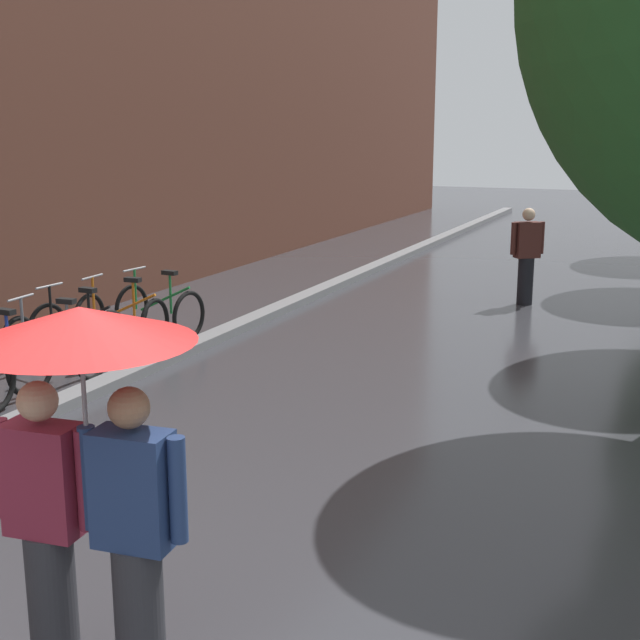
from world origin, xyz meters
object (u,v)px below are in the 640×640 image
Objects in this scene: parked_bicycle_6 at (160,310)px; pedestrian_walking_midground at (527,256)px; parked_bicycle_3 at (55,346)px; parked_bicycle_5 at (122,319)px; couple_under_umbrella at (85,434)px; parked_bicycle_4 at (78,332)px.

parked_bicycle_6 is 0.71× the size of pedestrian_walking_midground.
parked_bicycle_5 is at bearing 95.11° from parked_bicycle_3.
parked_bicycle_6 is 0.56× the size of couple_under_umbrella.
pedestrian_walking_midground reaches higher than parked_bicycle_5.
parked_bicycle_5 is 7.33m from couple_under_umbrella.
couple_under_umbrella is at bearing -58.79° from parked_bicycle_6.
parked_bicycle_6 is 6.14m from pedestrian_walking_midground.
pedestrian_walking_midground is at bearing 52.01° from parked_bicycle_4.
parked_bicycle_3 is 1.02× the size of parked_bicycle_5.
parked_bicycle_3 is at bearing -123.68° from pedestrian_walking_midground.
couple_under_umbrella is 10.99m from pedestrian_walking_midground.
pedestrian_walking_midground is at bearing 48.28° from parked_bicycle_5.
pedestrian_walking_midground reaches higher than parked_bicycle_3.
couple_under_umbrella is 1.26× the size of pedestrian_walking_midground.
parked_bicycle_3 is 2.20m from parked_bicycle_6.
parked_bicycle_3 is at bearing -72.97° from parked_bicycle_4.
pedestrian_walking_midground is (4.48, 5.02, 0.44)m from parked_bicycle_5.
couple_under_umbrella reaches higher than parked_bicycle_4.
parked_bicycle_4 is 0.98× the size of parked_bicycle_6.
parked_bicycle_3 is 6.09m from couple_under_umbrella.
parked_bicycle_4 is 1.53m from parked_bicycle_6.
parked_bicycle_5 is 0.69× the size of pedestrian_walking_midground.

